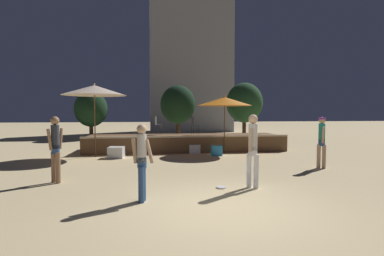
{
  "coord_description": "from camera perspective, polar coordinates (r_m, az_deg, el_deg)",
  "views": [
    {
      "loc": [
        -1.51,
        -5.74,
        1.92
      ],
      "look_at": [
        0.0,
        4.28,
        1.42
      ],
      "focal_mm": 28.0,
      "sensor_mm": 36.0,
      "label": 1
    }
  ],
  "objects": [
    {
      "name": "person_2",
      "position": [
        11.3,
        23.47,
        -1.94
      ],
      "size": [
        0.3,
        0.55,
        1.79
      ],
      "rotation": [
        0.0,
        0.0,
        2.82
      ],
      "color": "tan",
      "rests_on": "ground"
    },
    {
      "name": "background_tree_0",
      "position": [
        22.6,
        9.94,
        4.74
      ],
      "size": [
        2.69,
        2.69,
        4.17
      ],
      "color": "#3D2B1C",
      "rests_on": "ground"
    },
    {
      "name": "person_3",
      "position": [
        6.57,
        -9.52,
        -6.06
      ],
      "size": [
        0.5,
        0.29,
        1.68
      ],
      "rotation": [
        0.0,
        0.0,
        4.51
      ],
      "color": "#2D4C7F",
      "rests_on": "ground"
    },
    {
      "name": "background_tree_2",
      "position": [
        23.25,
        -18.7,
        3.43
      ],
      "size": [
        2.38,
        2.38,
        3.54
      ],
      "color": "#3D2B1C",
      "rests_on": "ground"
    },
    {
      "name": "distant_building",
      "position": [
        32.06,
        -0.27,
        11.61
      ],
      "size": [
        8.5,
        3.44,
        13.61
      ],
      "color": "gray",
      "rests_on": "ground"
    },
    {
      "name": "frisbee_disc",
      "position": [
        7.86,
        5.62,
        -11.16
      ],
      "size": [
        0.27,
        0.27,
        0.03
      ],
      "color": "white",
      "rests_on": "ground"
    },
    {
      "name": "cube_seat_1",
      "position": [
        13.68,
        4.71,
        -4.27
      ],
      "size": [
        0.54,
        0.54,
        0.45
      ],
      "rotation": [
        0.0,
        0.0,
        -0.12
      ],
      "color": "#2D9EDB",
      "rests_on": "ground"
    },
    {
      "name": "bistro_chair_1",
      "position": [
        15.99,
        -6.67,
        0.93
      ],
      "size": [
        0.43,
        0.43,
        0.9
      ],
      "rotation": [
        0.0,
        0.0,
        1.26
      ],
      "color": "#47474C",
      "rests_on": "wooden_deck"
    },
    {
      "name": "background_tree_1",
      "position": [
        20.96,
        -2.7,
        4.46
      ],
      "size": [
        2.45,
        2.45,
        3.87
      ],
      "color": "#3D2B1C",
      "rests_on": "ground"
    },
    {
      "name": "patio_umbrella_0",
      "position": [
        14.39,
        6.23,
        5.05
      ],
      "size": [
        2.6,
        2.6,
        2.76
      ],
      "color": "brown",
      "rests_on": "ground"
    },
    {
      "name": "ground_plane",
      "position": [
        6.24,
        6.06,
        -15.07
      ],
      "size": [
        120.0,
        120.0,
        0.0
      ],
      "primitive_type": "plane",
      "color": "#D1B784"
    },
    {
      "name": "cube_seat_3",
      "position": [
        14.52,
        -6.0,
        -3.83
      ],
      "size": [
        0.71,
        0.71,
        0.47
      ],
      "rotation": [
        0.0,
        0.0,
        0.23
      ],
      "color": "white",
      "rests_on": "ground"
    },
    {
      "name": "wooden_deck",
      "position": [
        15.6,
        -1.28,
        -2.8
      ],
      "size": [
        9.94,
        2.81,
        0.85
      ],
      "color": "brown",
      "rests_on": "ground"
    },
    {
      "name": "person_1",
      "position": [
        9.02,
        -24.58,
        -3.14
      ],
      "size": [
        0.36,
        0.46,
        1.83
      ],
      "rotation": [
        0.0,
        0.0,
        2.52
      ],
      "color": "#997051",
      "rests_on": "ground"
    },
    {
      "name": "cube_seat_0",
      "position": [
        13.29,
        -14.23,
        -4.51
      ],
      "size": [
        0.7,
        0.7,
        0.47
      ],
      "rotation": [
        0.0,
        0.0,
        -0.1
      ],
      "color": "white",
      "rests_on": "ground"
    },
    {
      "name": "cube_seat_2",
      "position": [
        14.31,
        0.61,
        -4.01
      ],
      "size": [
        0.62,
        0.62,
        0.42
      ],
      "rotation": [
        0.0,
        0.0,
        -0.26
      ],
      "color": "white",
      "rests_on": "ground"
    },
    {
      "name": "bistro_chair_0",
      "position": [
        15.59,
        0.3,
        0.9
      ],
      "size": [
        0.41,
        0.41,
        0.9
      ],
      "rotation": [
        0.0,
        0.0,
        1.74
      ],
      "color": "#2D3338",
      "rests_on": "wooden_deck"
    },
    {
      "name": "person_0",
      "position": [
        7.79,
        11.51,
        -3.54
      ],
      "size": [
        0.39,
        0.49,
        1.89
      ],
      "rotation": [
        0.0,
        0.0,
        2.51
      ],
      "color": "white",
      "rests_on": "ground"
    },
    {
      "name": "patio_umbrella_1",
      "position": [
        13.82,
        -18.1,
        6.84
      ],
      "size": [
        2.75,
        2.75,
        3.22
      ],
      "color": "brown",
      "rests_on": "ground"
    }
  ]
}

